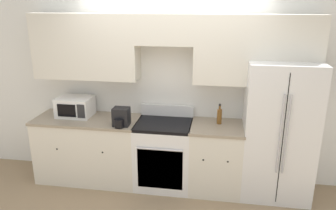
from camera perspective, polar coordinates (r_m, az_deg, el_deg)
name	(u,v)px	position (r m, az deg, el deg)	size (l,w,h in m)	color
ground_plane	(164,196)	(4.46, -0.66, -15.59)	(12.00, 12.00, 0.00)	#937A5B
wall_back	(171,71)	(4.38, 0.60, 5.94)	(8.00, 0.39, 2.60)	white
lower_cabinets_left	(89,149)	(4.79, -13.56, -7.38)	(1.43, 0.64, 0.91)	silver
lower_cabinets_right	(216,158)	(4.45, 8.30, -9.07)	(0.69, 0.64, 0.91)	silver
oven_range	(164,154)	(4.50, -0.71, -8.47)	(0.73, 0.65, 1.07)	white
refrigerator	(278,130)	(4.39, 18.54, -4.09)	(0.86, 0.77, 1.77)	white
microwave	(75,107)	(4.72, -15.87, -0.28)	(0.47, 0.36, 0.27)	white
bottle	(219,116)	(4.31, 8.94, -1.89)	(0.06, 0.06, 0.27)	brown
paper_towel_holder	(121,118)	(4.24, -8.19, -2.17)	(0.21, 0.24, 0.23)	black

